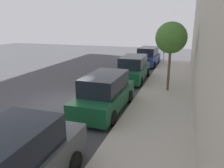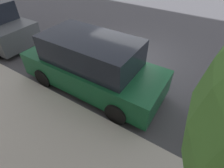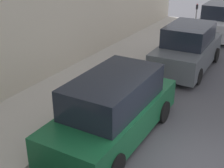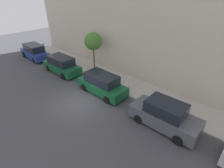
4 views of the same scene
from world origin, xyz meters
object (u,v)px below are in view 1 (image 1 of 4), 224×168
at_px(parked_minivan_third, 105,93).
at_px(street_tree, 171,38).
at_px(parked_minivan_fifth, 148,57).
at_px(parking_meter_far, 164,55).
at_px(parked_minivan_fourth, 133,69).

relative_size(parked_minivan_third, street_tree, 1.14).
distance_m(parked_minivan_third, parked_minivan_fifth, 13.09).
xyz_separation_m(parked_minivan_third, parking_meter_far, (1.55, 13.50, 0.14)).
distance_m(parked_minivan_fourth, parking_meter_far, 7.22).
bearing_deg(parked_minivan_fifth, parked_minivan_fourth, -90.27).
height_order(parking_meter_far, street_tree, street_tree).
xyz_separation_m(parked_minivan_third, street_tree, (2.79, 4.12, 2.55)).
xyz_separation_m(parked_minivan_fifth, parking_meter_far, (1.59, 0.41, 0.14)).
bearing_deg(parked_minivan_third, parking_meter_far, 83.44).
height_order(parked_minivan_fifth, parking_meter_far, parked_minivan_fifth).
distance_m(parked_minivan_third, street_tree, 5.59).
distance_m(parked_minivan_third, parked_minivan_fourth, 6.46).
height_order(parked_minivan_third, parked_minivan_fifth, same).
xyz_separation_m(parked_minivan_fourth, parked_minivan_fifth, (0.03, 6.63, -0.00)).
height_order(parked_minivan_fourth, parking_meter_far, parked_minivan_fourth).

